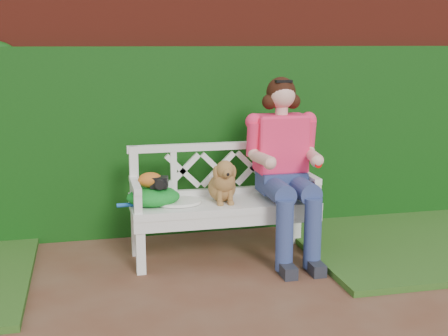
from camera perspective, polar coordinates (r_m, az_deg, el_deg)
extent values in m
plane|color=#5B2F1E|center=(4.10, -2.81, -13.17)|extent=(60.00, 60.00, 0.00)
cube|color=maroon|center=(5.63, -6.44, 5.33)|extent=(10.00, 0.30, 2.20)
cube|color=#12450E|center=(5.45, -6.10, 2.47)|extent=(10.00, 0.18, 1.70)
cube|color=#183E10|center=(5.74, 19.82, -6.16)|extent=(2.60, 2.00, 0.05)
cube|color=black|center=(4.69, -6.19, -1.35)|extent=(0.15, 0.13, 0.09)
ellipsoid|color=#BC5F1C|center=(4.71, -7.05, -1.13)|extent=(0.21, 0.17, 0.12)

